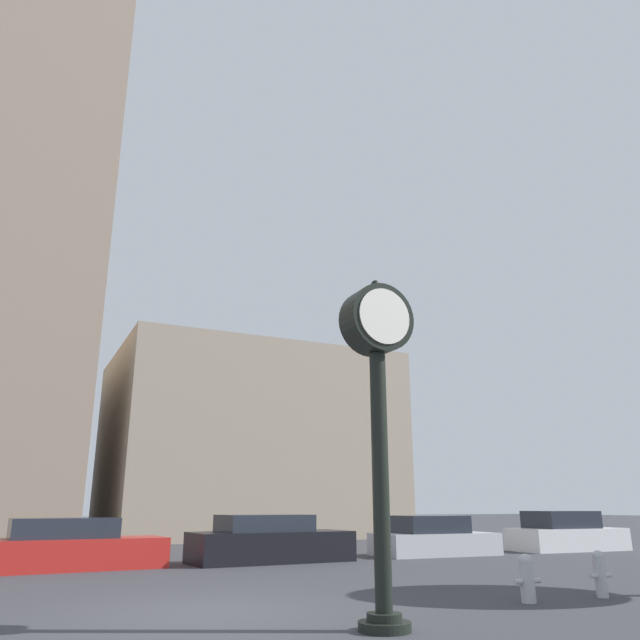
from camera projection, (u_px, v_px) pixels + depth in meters
name	position (u px, v px, depth m)	size (l,w,h in m)	color
ground_plane	(208.00, 613.00, 9.39)	(200.00, 200.00, 0.00)	#38383D
building_storefront_row	(244.00, 446.00, 35.08)	(14.57, 12.00, 9.63)	gray
street_clock	(378.00, 384.00, 8.91)	(1.02, 0.69, 4.80)	black
car_red	(69.00, 548.00, 15.90)	(4.73, 1.96, 1.26)	red
car_black	(270.00, 542.00, 18.01)	(4.77, 2.07, 1.31)	black
car_silver	(433.00, 539.00, 20.57)	(4.11, 2.07, 1.25)	#BCBCC1
car_white	(565.00, 534.00, 22.83)	(4.33, 2.12, 1.38)	silver
fire_hydrant_near	(600.00, 573.00, 11.07)	(0.47, 0.21, 0.79)	#B7B7BC
fire_hydrant_far	(527.00, 578.00, 10.45)	(0.55, 0.24, 0.77)	#B7B7BC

